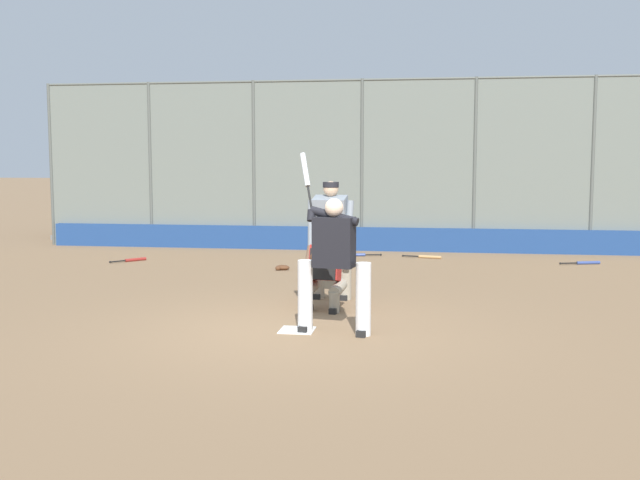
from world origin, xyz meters
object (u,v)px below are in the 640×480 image
at_px(batter_at_plate, 333,260).
at_px(catcher_behind_plate, 324,269).
at_px(umpire_home, 331,236).
at_px(fielding_glove_on_dirt, 282,268).
at_px(spare_bat_near_backstop, 133,260).
at_px(spare_bat_by_padding, 427,257).
at_px(spare_bat_first_base_side, 357,255).
at_px(spare_bat_third_base_side, 585,263).

distance_m(batter_at_plate, catcher_behind_plate, 1.49).
distance_m(umpire_home, fielding_glove_on_dirt, 3.38).
distance_m(spare_bat_near_backstop, spare_bat_by_padding, 6.38).
xyz_separation_m(spare_bat_near_backstop, fielding_glove_on_dirt, (-3.41, 0.79, 0.02)).
height_order(catcher_behind_plate, fielding_glove_on_dirt, catcher_behind_plate).
relative_size(spare_bat_near_backstop, spare_bat_by_padding, 0.78).
bearing_deg(spare_bat_first_base_side, umpire_home, 81.03).
relative_size(catcher_behind_plate, fielding_glove_on_dirt, 4.17).
bearing_deg(catcher_behind_plate, spare_bat_third_base_side, -122.49).
bearing_deg(batter_at_plate, spare_bat_third_base_side, -112.86).
xyz_separation_m(catcher_behind_plate, spare_bat_by_padding, (-1.43, -6.03, -0.57)).
height_order(batter_at_plate, spare_bat_near_backstop, batter_at_plate).
xyz_separation_m(batter_at_plate, umpire_home, (0.34, -2.27, 0.07)).
relative_size(catcher_behind_plate, spare_bat_by_padding, 1.32).
bearing_deg(umpire_home, spare_bat_by_padding, -99.96).
distance_m(spare_bat_near_backstop, spare_bat_first_base_side, 4.92).
height_order(batter_at_plate, spare_bat_by_padding, batter_at_plate).
relative_size(batter_at_plate, spare_bat_by_padding, 2.57).
bearing_deg(spare_bat_by_padding, spare_bat_near_backstop, -153.95).
height_order(spare_bat_near_backstop, spare_bat_third_base_side, same).
bearing_deg(spare_bat_by_padding, spare_bat_first_base_side, -171.53).
xyz_separation_m(batter_at_plate, spare_bat_first_base_side, (0.45, -7.57, -0.88)).
distance_m(batter_at_plate, fielding_glove_on_dirt, 5.55).
distance_m(umpire_home, spare_bat_near_backstop, 6.14).
bearing_deg(spare_bat_by_padding, spare_bat_third_base_side, 4.20).
height_order(batter_at_plate, fielding_glove_on_dirt, batter_at_plate).
bearing_deg(catcher_behind_plate, spare_bat_first_base_side, -81.04).
xyz_separation_m(batter_at_plate, spare_bat_third_base_side, (-4.36, -6.94, -0.88)).
height_order(spare_bat_third_base_side, fielding_glove_on_dirt, fielding_glove_on_dirt).
height_order(catcher_behind_plate, spare_bat_first_base_side, catcher_behind_plate).
height_order(umpire_home, spare_bat_first_base_side, umpire_home).
bearing_deg(spare_bat_third_base_side, batter_at_plate, -139.21).
xyz_separation_m(spare_bat_by_padding, fielding_glove_on_dirt, (2.81, 2.23, 0.02)).
bearing_deg(catcher_behind_plate, spare_bat_by_padding, -95.53).
relative_size(spare_bat_by_padding, fielding_glove_on_dirt, 3.15).
bearing_deg(catcher_behind_plate, batter_at_plate, 110.51).
bearing_deg(fielding_glove_on_dirt, spare_bat_near_backstop, -13.06).
relative_size(batter_at_plate, spare_bat_third_base_side, 2.60).
xyz_separation_m(batter_at_plate, catcher_behind_plate, (0.32, -1.42, -0.32)).
relative_size(spare_bat_first_base_side, fielding_glove_on_dirt, 3.09).
bearing_deg(umpire_home, spare_bat_third_base_side, -129.53).
bearing_deg(spare_bat_first_base_side, spare_bat_by_padding, 165.32).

